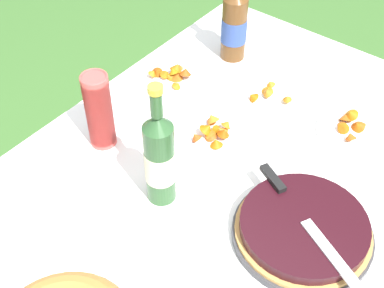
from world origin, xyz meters
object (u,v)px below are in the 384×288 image
Objects in this scene: berry_tart at (303,230)px; cider_bottle_green at (160,158)px; cider_bottle_amber at (234,24)px; snack_plate_far at (171,77)px; serving_knife at (298,211)px; snack_plate_right at (352,129)px; cup_stack at (99,111)px; snack_plate_near at (211,134)px; snack_plate_left at (270,97)px.

cider_bottle_green is at bearing 107.36° from berry_tart.
cider_bottle_amber is 1.63× the size of snack_plate_far.
snack_plate_right is (0.39, 0.04, -0.05)m from serving_knife.
serving_knife reaches higher than snack_plate_far.
berry_tart is 0.37m from cider_bottle_green.
serving_knife is 0.57m from cup_stack.
serving_knife is at bearing -69.21° from cider_bottle_green.
cup_stack is 0.26m from cider_bottle_green.
berry_tart is 0.74m from cider_bottle_amber.
cider_bottle_green is 0.28m from snack_plate_near.
cider_bottle_green reaches higher than snack_plate_right.
snack_plate_near is 0.98× the size of snack_plate_far.
cup_stack is at bearing 79.39° from cider_bottle_green.
serving_knife is 1.70× the size of snack_plate_right.
cup_stack is 0.56m from cider_bottle_amber.
cider_bottle_green is 1.71× the size of snack_plate_right.
snack_plate_far is (-0.23, 0.08, -0.11)m from cider_bottle_amber.
cider_bottle_amber is at bearing -4.75° from cup_stack.
serving_knife is 1.73× the size of snack_plate_far.
snack_plate_left is 1.15× the size of snack_plate_right.
cider_bottle_green is at bearing -133.10° from serving_knife.
snack_plate_right is (0.51, -0.27, -0.12)m from cider_bottle_green.
snack_plate_near reaches higher than snack_plate_left.
snack_plate_left is 0.32m from snack_plate_far.
cider_bottle_amber is at bearing 26.61° from snack_plate_near.
serving_knife is 0.65m from snack_plate_far.
cup_stack is at bearing 148.81° from snack_plate_left.
snack_plate_left is at bearing 155.55° from serving_knife.
cup_stack is 0.71m from snack_plate_right.
snack_plate_left is at bearing -1.59° from cider_bottle_green.
cup_stack is 0.65× the size of cider_bottle_green.
cup_stack reaches higher than berry_tart.
cider_bottle_green reaches higher than serving_knife.
cider_bottle_green reaches higher than cup_stack.
berry_tart is 1.69× the size of snack_plate_near.
snack_plate_near is at bearing 69.30° from berry_tart.
snack_plate_far is (-0.11, 0.30, 0.00)m from snack_plate_left.
cider_bottle_amber reaches higher than snack_plate_left.
cider_bottle_amber is (0.60, 0.21, -0.01)m from cider_bottle_green.
snack_plate_left is (0.37, 0.30, -0.05)m from serving_knife.
cider_bottle_green is 1.49× the size of snack_plate_left.
berry_tart is at bearing -110.70° from snack_plate_near.
cider_bottle_amber reaches higher than snack_plate_right.
cider_bottle_amber is 0.50m from snack_plate_right.
cider_bottle_green is (-0.05, -0.25, 0.02)m from cup_stack.
cider_bottle_amber is 0.27m from snack_plate_left.
cider_bottle_green reaches higher than snack_plate_far.
snack_plate_right reaches higher than snack_plate_left.
cider_bottle_amber is (0.56, -0.05, 0.01)m from cup_stack.
snack_plate_near is 0.29m from snack_plate_far.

